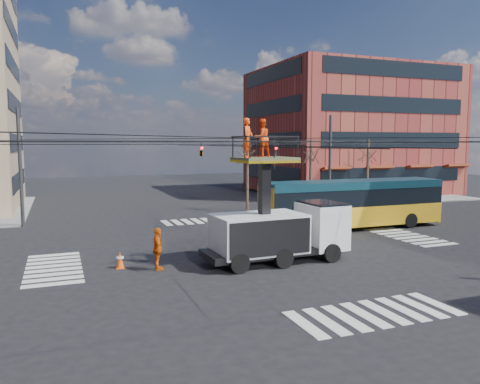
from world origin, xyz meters
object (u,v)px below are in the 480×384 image
utility_truck (279,217)px  traffic_cone (120,260)px  city_bus (352,203)px  worker_ground (158,249)px  flagger (330,222)px

utility_truck → traffic_cone: 7.64m
city_bus → traffic_cone: 16.31m
city_bus → worker_ground: (-14.06, -5.49, -0.77)m
worker_ground → flagger: bearing=-69.1°
traffic_cone → worker_ground: bearing=-31.4°
city_bus → flagger: city_bus is taller
city_bus → worker_ground: city_bus is taller
utility_truck → flagger: 6.30m
traffic_cone → worker_ground: size_ratio=0.40×
utility_truck → worker_ground: size_ratio=3.70×
utility_truck → traffic_cone: size_ratio=9.37×
utility_truck → flagger: size_ratio=3.53×
traffic_cone → flagger: bearing=9.5°
city_bus → traffic_cone: bearing=-163.2°
city_bus → flagger: 4.16m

